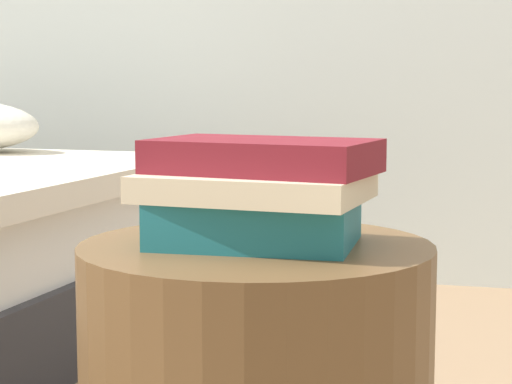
% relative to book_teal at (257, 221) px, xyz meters
% --- Properties ---
extents(book_teal, '(0.25, 0.18, 0.06)m').
position_rel_book_teal_xyz_m(book_teal, '(0.00, 0.00, 0.00)').
color(book_teal, '#1E727F').
rests_on(book_teal, side_table).
extents(book_cream, '(0.29, 0.21, 0.03)m').
position_rel_book_teal_xyz_m(book_cream, '(0.00, -0.01, 0.05)').
color(book_cream, beige).
rests_on(book_cream, book_teal).
extents(book_maroon, '(0.29, 0.20, 0.04)m').
position_rel_book_teal_xyz_m(book_maroon, '(0.01, -0.00, 0.08)').
color(book_maroon, maroon).
rests_on(book_maroon, book_cream).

